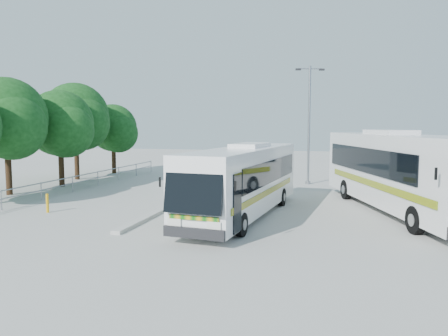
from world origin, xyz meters
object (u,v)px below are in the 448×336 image
(tree_far_d, at_px, (76,116))
(coach_adjacent, at_px, (399,170))
(tree_far_e, at_px, (114,128))
(coach_main, at_px, (244,179))
(tree_far_c, at_px, (61,123))
(bollard, at_px, (47,203))
(lamppost, at_px, (309,120))
(tree_far_b, at_px, (7,118))

(tree_far_d, distance_m, coach_adjacent, 23.40)
(tree_far_e, distance_m, coach_main, 20.69)
(tree_far_c, xyz_separation_m, tree_far_d, (-1.19, 3.70, 0.56))
(tree_far_e, xyz_separation_m, bollard, (5.16, -16.22, -3.43))
(tree_far_e, distance_m, lamppost, 16.87)
(coach_adjacent, xyz_separation_m, bollard, (-16.15, -4.23, -1.57))
(tree_far_c, relative_size, lamppost, 0.79)
(tree_far_e, height_order, bollard, tree_far_e)
(tree_far_e, distance_m, coach_adjacent, 24.52)
(tree_far_c, height_order, tree_far_d, tree_far_d)
(tree_far_b, xyz_separation_m, coach_main, (14.76, -2.63, -2.86))
(tree_far_c, bearing_deg, lamppost, 17.92)
(tree_far_b, distance_m, coach_adjacent, 21.85)
(coach_main, bearing_deg, lamppost, 85.63)
(tree_far_c, bearing_deg, coach_adjacent, -10.33)
(tree_far_c, height_order, coach_adjacent, tree_far_c)
(tree_far_c, xyz_separation_m, bollard, (4.65, -8.02, -3.81))
(tree_far_d, distance_m, bollard, 13.80)
(tree_far_e, bearing_deg, lamppost, -10.26)
(lamppost, bearing_deg, tree_far_d, 166.73)
(tree_far_e, height_order, lamppost, lamppost)
(bollard, bearing_deg, tree_far_d, 116.48)
(tree_far_b, distance_m, tree_far_e, 12.13)
(tree_far_b, distance_m, tree_far_d, 7.61)
(bollard, bearing_deg, coach_adjacent, 14.68)
(tree_far_c, height_order, bollard, tree_far_c)
(lamppost, bearing_deg, tree_far_e, 151.51)
(tree_far_b, xyz_separation_m, coach_adjacent, (21.70, 0.11, -2.54))
(tree_far_b, bearing_deg, coach_main, -10.11)
(tree_far_e, bearing_deg, bollard, -72.37)
(coach_main, bearing_deg, tree_far_e, 140.61)
(tree_far_d, xyz_separation_m, bollard, (5.84, -11.72, -4.36))
(tree_far_d, xyz_separation_m, coach_main, (15.05, -10.23, -3.11))
(tree_far_b, xyz_separation_m, tree_far_c, (0.89, 3.90, -0.31))
(tree_far_d, height_order, coach_adjacent, tree_far_d)
(coach_adjacent, bearing_deg, tree_far_d, 143.89)
(tree_far_b, bearing_deg, bollard, -36.64)
(bollard, bearing_deg, tree_far_c, 120.09)
(tree_far_d, relative_size, coach_adjacent, 0.54)
(coach_main, height_order, coach_adjacent, coach_adjacent)
(tree_far_e, relative_size, coach_adjacent, 0.44)
(tree_far_b, height_order, bollard, tree_far_b)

